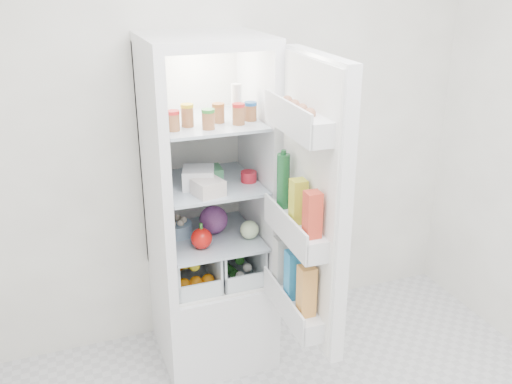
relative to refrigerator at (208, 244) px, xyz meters
name	(u,v)px	position (x,y,z in m)	size (l,w,h in m)	color
room_walls	(370,140)	(0.20, -1.25, 0.93)	(3.02, 3.02, 2.61)	beige
refrigerator	(208,244)	(0.00, 0.00, 0.00)	(0.60, 0.60, 1.80)	white
shelf_low	(211,237)	(0.00, -0.06, 0.07)	(0.49, 0.53, 0.01)	#A7B5C4
shelf_mid	(209,183)	(0.00, -0.06, 0.38)	(0.49, 0.53, 0.01)	#A7B5C4
shelf_top	(207,122)	(0.00, -0.06, 0.71)	(0.49, 0.53, 0.01)	#A7B5C4
crisper_left	(190,262)	(-0.12, -0.06, -0.06)	(0.23, 0.46, 0.22)	silver
crisper_right	(233,255)	(0.12, -0.06, -0.06)	(0.23, 0.46, 0.22)	silver
condiment_jars	(213,117)	(0.00, -0.17, 0.76)	(0.46, 0.16, 0.08)	#B21919
squeeze_bottle	(236,102)	(0.14, -0.10, 0.81)	(0.05, 0.05, 0.18)	white
tub_white	(199,178)	(-0.07, -0.11, 0.44)	(0.16, 0.16, 0.10)	white
tub_cream	(208,188)	(-0.05, -0.23, 0.43)	(0.13, 0.13, 0.08)	beige
tin_red	(249,177)	(0.19, -0.13, 0.42)	(0.08, 0.08, 0.05)	#B41B29
tub_green	(212,174)	(0.02, -0.05, 0.43)	(0.09, 0.13, 0.07)	#3B8354
red_cabbage	(213,220)	(0.03, -0.03, 0.16)	(0.15, 0.15, 0.15)	#4C1C53
bell_pepper	(202,238)	(-0.08, -0.18, 0.14)	(0.11, 0.11, 0.11)	red
mushroom_bowl	(177,229)	(-0.17, 0.01, 0.12)	(0.15, 0.15, 0.07)	#82A3C2
salad_bag	(249,230)	(0.18, -0.16, 0.13)	(0.10, 0.10, 0.10)	beige
citrus_pile	(191,271)	(-0.13, -0.12, -0.07)	(0.20, 0.24, 0.16)	orange
veg_pile	(234,262)	(0.13, -0.06, -0.10)	(0.16, 0.30, 0.10)	#1A4517
fridge_door	(308,209)	(0.29, -0.64, 0.43)	(0.19, 0.60, 1.30)	white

